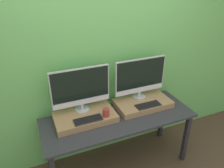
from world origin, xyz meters
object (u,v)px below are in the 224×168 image
Objects in this scene: keyboard_left at (88,120)px; keyboard_right at (148,105)px; monitor_right at (140,77)px; mug at (106,112)px; monitor_left at (81,88)px.

keyboard_right is (0.74, 0.00, 0.00)m from keyboard_left.
monitor_right is at bearing 16.54° from keyboard_left.
mug reaches higher than keyboard_left.
monitor_right is 2.13× the size of keyboard_right.
monitor_left is 0.82m from keyboard_right.
monitor_left reaches higher than mug.
monitor_right is (0.74, 0.22, 0.27)m from keyboard_left.
keyboard_left and keyboard_right have the same top height.
monitor_left is at bearing 180.00° from monitor_right.
keyboard_left is at bearing -90.00° from monitor_left.
monitor_left and monitor_right have the same top height.
monitor_right is at bearing 22.32° from mug.
mug is 0.54m from keyboard_right.
keyboard_left is 3.36× the size of mug.
monitor_left reaches higher than keyboard_right.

